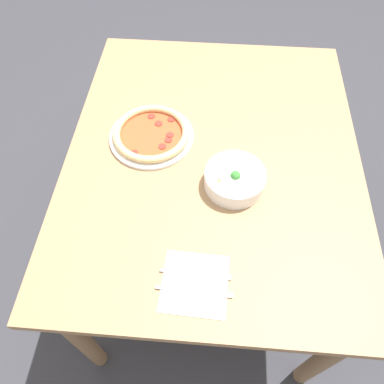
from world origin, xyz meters
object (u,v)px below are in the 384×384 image
(pizza, at_px, (151,134))
(knife, at_px, (191,291))
(fork, at_px, (195,274))
(bowl, at_px, (235,178))

(pizza, xyz_separation_m, knife, (0.54, 0.18, -0.01))
(pizza, relative_size, fork, 1.50)
(bowl, xyz_separation_m, fork, (0.31, -0.10, -0.03))
(pizza, xyz_separation_m, fork, (0.49, 0.19, -0.01))
(pizza, relative_size, bowl, 1.53)
(pizza, height_order, bowl, bowl)
(knife, bearing_deg, fork, 83.56)
(pizza, bearing_deg, fork, 20.85)
(bowl, height_order, knife, bowl)
(knife, bearing_deg, pizza, 110.17)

